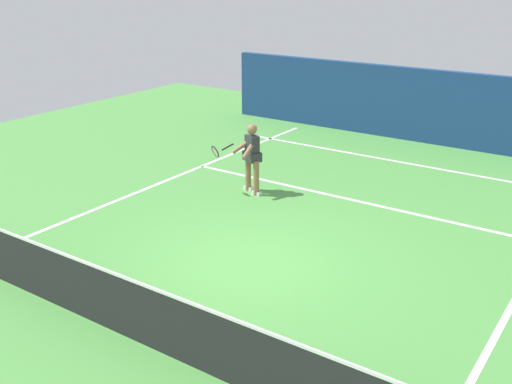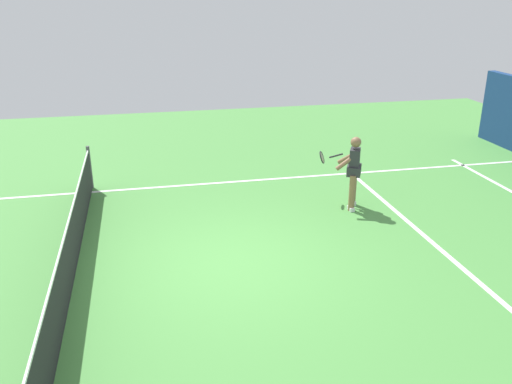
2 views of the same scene
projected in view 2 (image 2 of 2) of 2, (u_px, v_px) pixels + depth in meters
ground_plane at (232, 262)px, 9.21m from camera, size 24.37×24.37×0.00m
service_line_marking at (431, 242)px, 9.95m from camera, size 7.97×0.10×0.01m
sideline_right_marking at (204, 184)px, 12.85m from camera, size 0.10×16.74×0.01m
court_net at (70, 252)px, 8.54m from camera, size 8.65×0.08×1.01m
tennis_player at (353, 169)px, 11.22m from camera, size 1.04×0.83×1.55m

